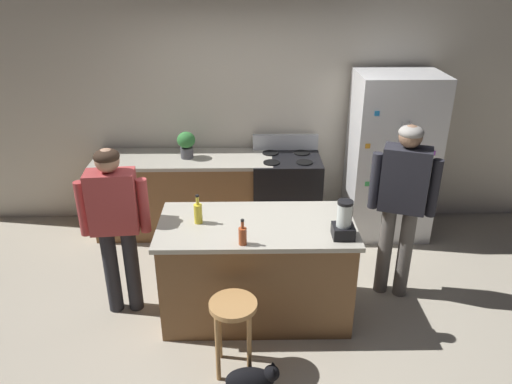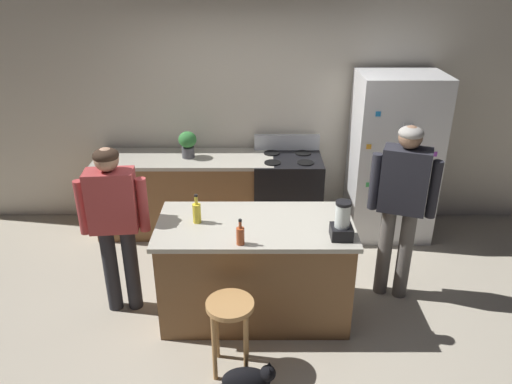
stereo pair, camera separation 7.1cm
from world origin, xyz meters
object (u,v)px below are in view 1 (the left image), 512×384
object	(u,v)px
cat	(252,380)
kitchen_island	(257,269)
refrigerator	(391,157)
bottle_cooking_sauce	(243,235)
bottle_soda	(198,213)
person_by_island_left	(115,217)
person_by_sink_right	(402,197)
stove_range	(286,194)
bar_stool	(233,318)
potted_plant	(186,143)
blender_appliance	(344,222)

from	to	relation	value
cat	kitchen_island	bearing A→B (deg)	86.94
refrigerator	cat	bearing A→B (deg)	-123.16
bottle_cooking_sauce	bottle_soda	distance (m)	0.52
refrigerator	bottle_soda	world-z (taller)	refrigerator
kitchen_island	person_by_island_left	world-z (taller)	person_by_island_left
person_by_sink_right	cat	bearing A→B (deg)	-138.18
stove_range	bottle_soda	world-z (taller)	bottle_soda
bottle_soda	stove_range	bearing A→B (deg)	60.41
stove_range	person_by_island_left	distance (m)	2.19
bottle_soda	bottle_cooking_sauce	bearing A→B (deg)	-43.55
cat	bottle_cooking_sauce	world-z (taller)	bottle_cooking_sauce
bar_stool	bottle_cooking_sauce	bearing A→B (deg)	78.55
refrigerator	person_by_island_left	distance (m)	3.08
potted_plant	bottle_soda	xyz separation A→B (m)	(0.27, -1.53, -0.08)
stove_range	cat	xyz separation A→B (m)	(-0.42, -2.45, -0.36)
bottle_soda	blender_appliance	bearing A→B (deg)	-12.30
stove_range	person_by_island_left	size ratio (longest dim) A/B	0.70
person_by_island_left	potted_plant	world-z (taller)	person_by_island_left
bottle_cooking_sauce	bottle_soda	world-z (taller)	bottle_soda
refrigerator	bottle_soda	distance (m)	2.50
refrigerator	cat	size ratio (longest dim) A/B	3.58
bar_stool	bottle_soda	size ratio (longest dim) A/B	2.44
bar_stool	bottle_soda	world-z (taller)	bottle_soda
refrigerator	bar_stool	bearing A→B (deg)	-128.14
refrigerator	person_by_sink_right	distance (m)	1.24
kitchen_island	potted_plant	size ratio (longest dim) A/B	5.52
refrigerator	stove_range	world-z (taller)	refrigerator
blender_appliance	stove_range	bearing A→B (deg)	100.13
cat	bottle_soda	size ratio (longest dim) A/B	2.03
stove_range	cat	distance (m)	2.51
cat	refrigerator	bearing A→B (deg)	56.84
bar_stool	blender_appliance	world-z (taller)	blender_appliance
person_by_island_left	kitchen_island	bearing A→B (deg)	-3.31
refrigerator	blender_appliance	size ratio (longest dim) A/B	5.89
potted_plant	bottle_soda	bearing A→B (deg)	-80.13
person_by_sink_right	stove_range	bearing A→B (deg)	126.76
cat	blender_appliance	distance (m)	1.37
stove_range	bottle_cooking_sauce	distance (m)	1.99
refrigerator	bar_stool	size ratio (longest dim) A/B	2.97
stove_range	person_by_sink_right	world-z (taller)	person_by_sink_right
cat	blender_appliance	bearing A→B (deg)	43.28
person_by_sink_right	bar_stool	world-z (taller)	person_by_sink_right
bar_stool	potted_plant	size ratio (longest dim) A/B	2.09
kitchen_island	blender_appliance	size ratio (longest dim) A/B	5.24
bar_stool	cat	world-z (taller)	bar_stool
kitchen_island	stove_range	world-z (taller)	stove_range
person_by_sink_right	bottle_soda	distance (m)	1.80
kitchen_island	person_by_sink_right	bearing A→B (deg)	12.27
cat	blender_appliance	size ratio (longest dim) A/B	1.64
blender_appliance	bottle_soda	world-z (taller)	blender_appliance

